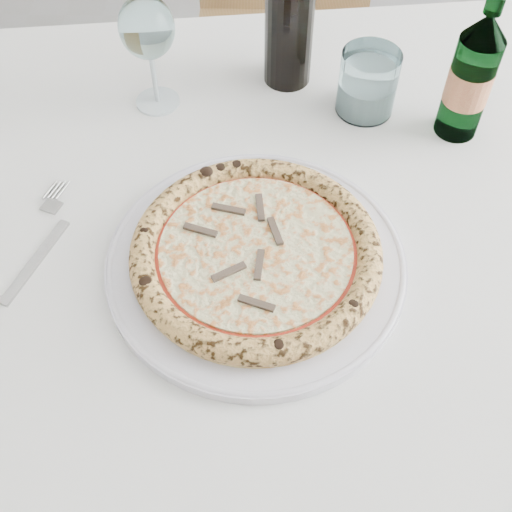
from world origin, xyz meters
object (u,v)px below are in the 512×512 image
object	(u,v)px
dining_table	(258,247)
wine_bottle	(290,5)
chair_far	(286,5)
wine_glass	(147,30)
tumbler	(367,86)
beer_bottle	(471,76)
plate	(256,262)
pizza	(256,253)

from	to	relation	value
dining_table	wine_bottle	distance (m)	0.33
chair_far	wine_glass	distance (m)	0.73
chair_far	wine_bottle	world-z (taller)	wine_bottle
wine_bottle	chair_far	bearing A→B (deg)	89.13
tumbler	chair_far	bearing A→B (deg)	99.02
chair_far	beer_bottle	world-z (taller)	beer_bottle
dining_table	tumbler	bearing A→B (deg)	51.15
beer_bottle	wine_bottle	world-z (taller)	wine_bottle
wine_bottle	beer_bottle	bearing A→B (deg)	-25.07
tumbler	wine_bottle	world-z (taller)	wine_bottle
plate	wine_bottle	world-z (taller)	wine_bottle
plate	pizza	world-z (taller)	pizza
dining_table	plate	distance (m)	0.14
beer_bottle	tumbler	bearing A→B (deg)	161.49
wine_glass	tumbler	world-z (taller)	wine_glass
chair_far	plate	size ratio (longest dim) A/B	2.72
wine_bottle	plate	bearing A→B (deg)	-96.09
tumbler	dining_table	bearing A→B (deg)	-128.85
plate	wine_glass	size ratio (longest dim) A/B	2.10
dining_table	wine_bottle	bearing A→B (deg)	81.48
wine_glass	wine_bottle	size ratio (longest dim) A/B	0.59
dining_table	pizza	xyz separation A→B (m)	(-0.00, -0.10, 0.12)
chair_far	tumbler	xyz separation A→B (m)	(0.10, -0.63, 0.26)
tumbler	wine_bottle	xyz separation A→B (m)	(-0.11, 0.07, 0.08)
dining_table	chair_far	world-z (taller)	chair_far
wine_glass	wine_bottle	distance (m)	0.19
chair_far	wine_glass	xyz separation A→B (m)	(-0.19, -0.62, 0.34)
chair_far	plate	xyz separation A→B (m)	(-0.05, -0.91, 0.23)
pizza	wine_bottle	distance (m)	0.36
dining_table	tumbler	xyz separation A→B (m)	(0.15, 0.18, 0.13)
dining_table	wine_glass	size ratio (longest dim) A/B	9.14
pizza	wine_glass	world-z (taller)	wine_glass
pizza	tumbler	world-z (taller)	tumbler
chair_far	plate	bearing A→B (deg)	-92.87
wine_glass	tumbler	xyz separation A→B (m)	(0.29, -0.01, -0.08)
dining_table	chair_far	bearing A→B (deg)	86.78
chair_far	wine_glass	world-z (taller)	chair_far
wine_glass	beer_bottle	world-z (taller)	beer_bottle
pizza	wine_glass	distance (m)	0.33
dining_table	tumbler	distance (m)	0.27
dining_table	plate	world-z (taller)	plate
dining_table	plate	bearing A→B (deg)	-90.00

